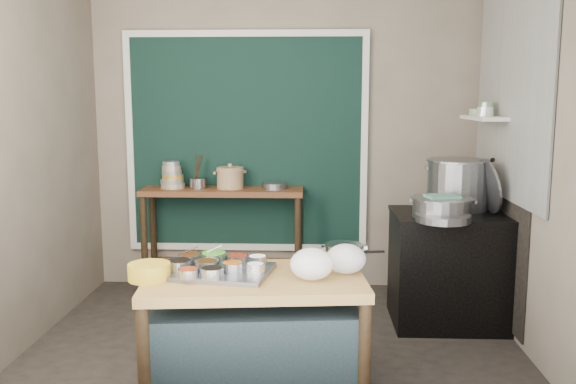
{
  "coord_description": "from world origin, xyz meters",
  "views": [
    {
      "loc": [
        0.26,
        -4.11,
        1.76
      ],
      "look_at": [
        0.08,
        0.25,
        1.08
      ],
      "focal_mm": 38.0,
      "sensor_mm": 36.0,
      "label": 1
    }
  ],
  "objects_px": {
    "back_counter": "(223,240)",
    "saucepan": "(344,255)",
    "prep_table": "(255,338)",
    "stove_block": "(451,270)",
    "condiment_tray": "(217,271)",
    "yellow_basin": "(149,272)",
    "ceramic_crock": "(230,179)",
    "utensil_cup": "(198,183)",
    "stock_pot": "(457,184)",
    "steamer": "(442,207)"
  },
  "relations": [
    {
      "from": "back_counter",
      "to": "utensil_cup",
      "type": "distance_m",
      "value": 0.57
    },
    {
      "from": "prep_table",
      "to": "saucepan",
      "type": "bearing_deg",
      "value": 19.77
    },
    {
      "from": "stove_block",
      "to": "steamer",
      "type": "height_order",
      "value": "steamer"
    },
    {
      "from": "yellow_basin",
      "to": "prep_table",
      "type": "bearing_deg",
      "value": 9.01
    },
    {
      "from": "yellow_basin",
      "to": "steamer",
      "type": "relative_size",
      "value": 0.52
    },
    {
      "from": "yellow_basin",
      "to": "steamer",
      "type": "height_order",
      "value": "steamer"
    },
    {
      "from": "steamer",
      "to": "saucepan",
      "type": "bearing_deg",
      "value": -131.05
    },
    {
      "from": "stock_pot",
      "to": "condiment_tray",
      "type": "bearing_deg",
      "value": -139.85
    },
    {
      "from": "yellow_basin",
      "to": "back_counter",
      "type": "bearing_deg",
      "value": 87.29
    },
    {
      "from": "steamer",
      "to": "condiment_tray",
      "type": "bearing_deg",
      "value": -144.26
    },
    {
      "from": "condiment_tray",
      "to": "stock_pot",
      "type": "xyz_separation_m",
      "value": [
        1.7,
        1.44,
        0.32
      ]
    },
    {
      "from": "stove_block",
      "to": "stock_pot",
      "type": "xyz_separation_m",
      "value": [
        0.06,
        0.17,
        0.65
      ]
    },
    {
      "from": "steamer",
      "to": "yellow_basin",
      "type": "bearing_deg",
      "value": -146.94
    },
    {
      "from": "condiment_tray",
      "to": "yellow_basin",
      "type": "bearing_deg",
      "value": -160.17
    },
    {
      "from": "back_counter",
      "to": "saucepan",
      "type": "height_order",
      "value": "back_counter"
    },
    {
      "from": "back_counter",
      "to": "stove_block",
      "type": "distance_m",
      "value": 2.04
    },
    {
      "from": "condiment_tray",
      "to": "yellow_basin",
      "type": "height_order",
      "value": "yellow_basin"
    },
    {
      "from": "stove_block",
      "to": "condiment_tray",
      "type": "xyz_separation_m",
      "value": [
        -1.64,
        -1.26,
        0.34
      ]
    },
    {
      "from": "prep_table",
      "to": "stove_block",
      "type": "height_order",
      "value": "stove_block"
    },
    {
      "from": "yellow_basin",
      "to": "stock_pot",
      "type": "height_order",
      "value": "stock_pot"
    },
    {
      "from": "condiment_tray",
      "to": "saucepan",
      "type": "xyz_separation_m",
      "value": [
        0.75,
        0.21,
        0.05
      ]
    },
    {
      "from": "stove_block",
      "to": "saucepan",
      "type": "relative_size",
      "value": 3.76
    },
    {
      "from": "back_counter",
      "to": "yellow_basin",
      "type": "bearing_deg",
      "value": -92.71
    },
    {
      "from": "saucepan",
      "to": "yellow_basin",
      "type": "bearing_deg",
      "value": -171.95
    },
    {
      "from": "prep_table",
      "to": "ceramic_crock",
      "type": "distance_m",
      "value": 2.19
    },
    {
      "from": "steamer",
      "to": "back_counter",
      "type": "bearing_deg",
      "value": 152.95
    },
    {
      "from": "utensil_cup",
      "to": "steamer",
      "type": "xyz_separation_m",
      "value": [
        1.99,
        -0.92,
        -0.04
      ]
    },
    {
      "from": "ceramic_crock",
      "to": "steamer",
      "type": "distance_m",
      "value": 1.94
    },
    {
      "from": "prep_table",
      "to": "back_counter",
      "type": "distance_m",
      "value": 2.09
    },
    {
      "from": "ceramic_crock",
      "to": "stock_pot",
      "type": "bearing_deg",
      "value": -16.93
    },
    {
      "from": "yellow_basin",
      "to": "utensil_cup",
      "type": "bearing_deg",
      "value": 93.25
    },
    {
      "from": "stove_block",
      "to": "ceramic_crock",
      "type": "xyz_separation_m",
      "value": [
        -1.83,
        0.75,
        0.61
      ]
    },
    {
      "from": "stove_block",
      "to": "yellow_basin",
      "type": "xyz_separation_m",
      "value": [
        -2.0,
        -1.39,
        0.37
      ]
    },
    {
      "from": "utensil_cup",
      "to": "back_counter",
      "type": "bearing_deg",
      "value": -3.07
    },
    {
      "from": "saucepan",
      "to": "utensil_cup",
      "type": "distance_m",
      "value": 2.18
    },
    {
      "from": "stove_block",
      "to": "saucepan",
      "type": "xyz_separation_m",
      "value": [
        -0.89,
        -1.05,
        0.39
      ]
    },
    {
      "from": "utensil_cup",
      "to": "yellow_basin",
      "type": "bearing_deg",
      "value": -86.75
    },
    {
      "from": "condiment_tray",
      "to": "utensil_cup",
      "type": "xyz_separation_m",
      "value": [
        -0.48,
        2.01,
        0.23
      ]
    },
    {
      "from": "back_counter",
      "to": "utensil_cup",
      "type": "xyz_separation_m",
      "value": [
        -0.22,
        0.01,
        0.52
      ]
    },
    {
      "from": "utensil_cup",
      "to": "stock_pot",
      "type": "xyz_separation_m",
      "value": [
        2.18,
        -0.57,
        0.08
      ]
    },
    {
      "from": "saucepan",
      "to": "ceramic_crock",
      "type": "bearing_deg",
      "value": 108.48
    },
    {
      "from": "utensil_cup",
      "to": "condiment_tray",
      "type": "bearing_deg",
      "value": -76.53
    },
    {
      "from": "yellow_basin",
      "to": "utensil_cup",
      "type": "xyz_separation_m",
      "value": [
        -0.12,
        2.13,
        0.2
      ]
    },
    {
      "from": "prep_table",
      "to": "ceramic_crock",
      "type": "bearing_deg",
      "value": 95.92
    },
    {
      "from": "utensil_cup",
      "to": "stock_pot",
      "type": "height_order",
      "value": "stock_pot"
    },
    {
      "from": "prep_table",
      "to": "stove_block",
      "type": "relative_size",
      "value": 1.39
    },
    {
      "from": "condiment_tray",
      "to": "yellow_basin",
      "type": "xyz_separation_m",
      "value": [
        -0.36,
        -0.13,
        0.03
      ]
    },
    {
      "from": "prep_table",
      "to": "stove_block",
      "type": "bearing_deg",
      "value": 37.02
    },
    {
      "from": "back_counter",
      "to": "condiment_tray",
      "type": "bearing_deg",
      "value": -82.61
    },
    {
      "from": "ceramic_crock",
      "to": "prep_table",
      "type": "bearing_deg",
      "value": -78.55
    }
  ]
}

